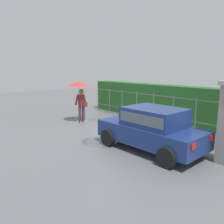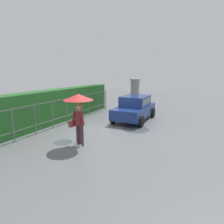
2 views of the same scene
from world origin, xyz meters
name	(u,v)px [view 2 (image 2 of 2)]	position (x,y,z in m)	size (l,w,h in m)	color
ground_plane	(106,129)	(0.00, 0.00, 0.00)	(40.00, 40.00, 0.00)	slate
car	(135,107)	(2.45, -0.68, 0.80)	(3.77, 1.92, 1.48)	navy
pedestrian	(79,106)	(-2.63, -0.23, 1.66)	(1.15, 1.15, 2.11)	#47283D
gate_pillar	(135,95)	(4.61, 0.12, 1.24)	(0.60, 0.60, 2.42)	gray
fence_section	(67,109)	(-0.04, 2.51, 0.82)	(9.31, 0.05, 1.50)	#59605B
hedge_row	(56,106)	(-0.04, 3.32, 0.95)	(10.26, 0.90, 1.90)	#235B23
puddle_near	(136,129)	(0.58, -1.45, 0.00)	(1.38, 1.38, 0.00)	#4C545B
puddle_far	(63,142)	(-2.59, 0.66, 0.00)	(0.76, 0.76, 0.00)	#4C545B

